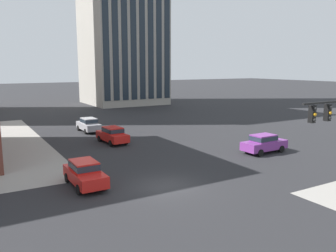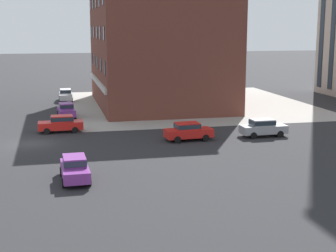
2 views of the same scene
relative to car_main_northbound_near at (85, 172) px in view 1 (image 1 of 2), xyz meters
name	(u,v)px [view 1 (image 1 of 2)]	position (x,y,z in m)	size (l,w,h in m)	color
ground_plane	(167,186)	(4.60, -2.83, -0.92)	(320.00, 320.00, 0.00)	#262628
car_main_northbound_near	(85,172)	(0.00, 0.00, 0.00)	(1.92, 4.41, 1.68)	red
car_main_northbound_far	(264,143)	(16.89, 0.60, 0.00)	(4.45, 2.00, 1.68)	#7A3389
car_cross_eastbound	(113,134)	(6.43, 11.42, 0.00)	(2.14, 4.52, 1.68)	red
car_parked_curb	(89,124)	(6.30, 18.89, 0.00)	(1.94, 4.43, 1.68)	#99999E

